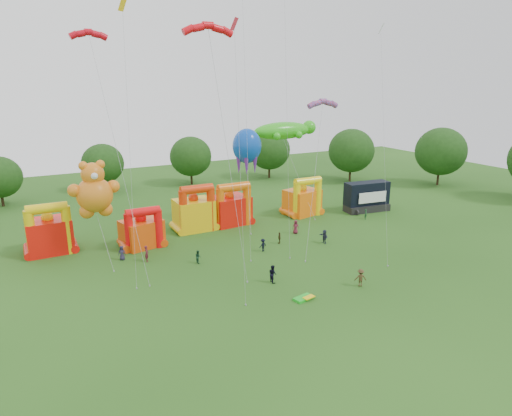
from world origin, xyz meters
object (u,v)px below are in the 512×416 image
bouncy_castle_2 (195,212)px  stage_trailer (367,197)px  spectator_4 (279,238)px  gecko_kite (291,156)px  spectator_0 (122,253)px  teddy_bear_kite (96,200)px  octopus_kite (248,176)px  bouncy_castle_0 (49,233)px

bouncy_castle_2 → stage_trailer: bearing=-7.6°
spectator_4 → stage_trailer: bearing=129.6°
gecko_kite → spectator_0: bearing=-164.0°
teddy_bear_kite → stage_trailer: bearing=0.8°
octopus_kite → spectator_0: 20.85m
stage_trailer → bouncy_castle_0: bearing=175.4°
stage_trailer → teddy_bear_kite: size_ratio=0.64×
bouncy_castle_0 → teddy_bear_kite: (5.17, -4.32, 4.61)m
bouncy_castle_2 → teddy_bear_kite: teddy_bear_kite is taller
bouncy_castle_2 → spectator_0: 13.32m
spectator_4 → bouncy_castle_0: bearing=-89.7°
octopus_kite → spectator_4: (0.04, -8.86, -6.58)m
bouncy_castle_0 → stage_trailer: size_ratio=0.87×
bouncy_castle_2 → spectator_0: size_ratio=3.89×
gecko_kite → octopus_kite: gecko_kite is taller
teddy_bear_kite → gecko_kite: bearing=11.1°
teddy_bear_kite → spectator_0: (1.99, -2.16, -6.22)m
teddy_bear_kite → spectator_0: size_ratio=6.73×
teddy_bear_kite → gecko_kite: size_ratio=0.82×
bouncy_castle_0 → teddy_bear_kite: 8.17m
spectator_0 → teddy_bear_kite: bearing=154.4°
spectator_0 → bouncy_castle_0: bearing=159.6°
gecko_kite → spectator_4: (-9.07, -11.93, -8.19)m
bouncy_castle_2 → spectator_4: bouncy_castle_2 is taller
bouncy_castle_2 → gecko_kite: bearing=5.5°
bouncy_castle_0 → stage_trailer: (46.51, -3.71, -0.19)m
bouncy_castle_2 → teddy_bear_kite: 14.88m
bouncy_castle_2 → spectator_0: bearing=-150.5°
gecko_kite → teddy_bear_kite: bearing=-168.9°
bouncy_castle_2 → gecko_kite: 18.03m
stage_trailer → spectator_0: (-39.35, -2.76, -1.42)m
bouncy_castle_0 → spectator_4: size_ratio=4.31×
bouncy_castle_2 → gecko_kite: (16.78, 1.62, 6.38)m
bouncy_castle_2 → gecko_kite: size_ratio=0.48×
stage_trailer → spectator_4: (-20.13, -6.57, -1.53)m
bouncy_castle_2 → teddy_bear_kite: (-13.49, -4.34, 4.53)m
stage_trailer → octopus_kite: 20.92m
stage_trailer → octopus_kite: octopus_kite is taller
spectator_4 → teddy_bear_kite: bearing=-84.2°
teddy_bear_kite → spectator_4: 22.92m
bouncy_castle_2 → octopus_kite: size_ratio=0.49×
octopus_kite → spectator_0: octopus_kite is taller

